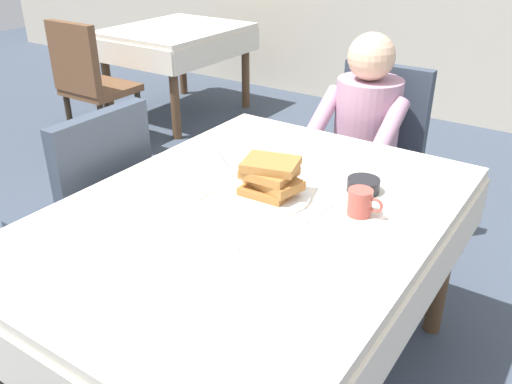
% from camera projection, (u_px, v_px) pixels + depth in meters
% --- Properties ---
extents(ground_plane, '(14.00, 14.00, 0.00)m').
position_uv_depth(ground_plane, '(251.00, 381.00, 2.05)').
color(ground_plane, '#3D4756').
extents(dining_table_main, '(1.12, 1.52, 0.74)m').
position_uv_depth(dining_table_main, '(250.00, 234.00, 1.76)').
color(dining_table_main, silver).
rests_on(dining_table_main, ground).
extents(chair_diner, '(0.44, 0.45, 0.93)m').
position_uv_depth(chair_diner, '(373.00, 149.00, 2.70)').
color(chair_diner, '#384251').
rests_on(chair_diner, ground).
extents(diner_person, '(0.40, 0.43, 1.12)m').
position_uv_depth(diner_person, '(363.00, 132.00, 2.53)').
color(diner_person, '#B2849E').
rests_on(diner_person, ground).
extents(chair_left_side, '(0.45, 0.44, 0.93)m').
position_uv_depth(chair_left_side, '(93.00, 204.00, 2.19)').
color(chair_left_side, '#384251').
rests_on(chair_left_side, ground).
extents(plate_breakfast, '(0.28, 0.28, 0.02)m').
position_uv_depth(plate_breakfast, '(269.00, 195.00, 1.79)').
color(plate_breakfast, white).
rests_on(plate_breakfast, dining_table_main).
extents(breakfast_stack, '(0.22, 0.18, 0.11)m').
position_uv_depth(breakfast_stack, '(270.00, 177.00, 1.76)').
color(breakfast_stack, '#A36B33').
rests_on(breakfast_stack, plate_breakfast).
extents(cup_coffee, '(0.11, 0.08, 0.08)m').
position_uv_depth(cup_coffee, '(361.00, 202.00, 1.67)').
color(cup_coffee, '#B24C42').
rests_on(cup_coffee, dining_table_main).
extents(bowl_butter, '(0.11, 0.11, 0.04)m').
position_uv_depth(bowl_butter, '(363.00, 185.00, 1.82)').
color(bowl_butter, black).
rests_on(bowl_butter, dining_table_main).
extents(syrup_pitcher, '(0.08, 0.08, 0.07)m').
position_uv_depth(syrup_pitcher, '(217.00, 156.00, 2.00)').
color(syrup_pitcher, silver).
rests_on(syrup_pitcher, dining_table_main).
extents(fork_left_of_plate, '(0.03, 0.18, 0.00)m').
position_uv_depth(fork_left_of_plate, '(219.00, 184.00, 1.87)').
color(fork_left_of_plate, silver).
rests_on(fork_left_of_plate, dining_table_main).
extents(knife_right_of_plate, '(0.04, 0.20, 0.00)m').
position_uv_depth(knife_right_of_plate, '(317.00, 215.00, 1.68)').
color(knife_right_of_plate, silver).
rests_on(knife_right_of_plate, dining_table_main).
extents(spoon_near_edge, '(0.15, 0.05, 0.00)m').
position_uv_depth(spoon_near_edge, '(215.00, 244.00, 1.53)').
color(spoon_near_edge, silver).
rests_on(spoon_near_edge, dining_table_main).
extents(napkin_folded, '(0.18, 0.13, 0.01)m').
position_uv_depth(napkin_folded, '(186.00, 189.00, 1.84)').
color(napkin_folded, white).
rests_on(napkin_folded, dining_table_main).
extents(background_table_far, '(0.92, 1.12, 0.74)m').
position_uv_depth(background_table_far, '(177.00, 42.00, 4.52)').
color(background_table_far, silver).
rests_on(background_table_far, ground).
extents(background_chair_empty, '(0.44, 0.45, 0.93)m').
position_uv_depth(background_chair_empty, '(89.00, 78.00, 3.87)').
color(background_chair_empty, brown).
rests_on(background_chair_empty, ground).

